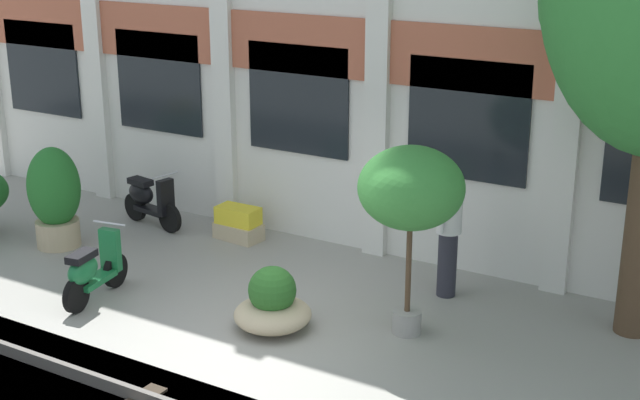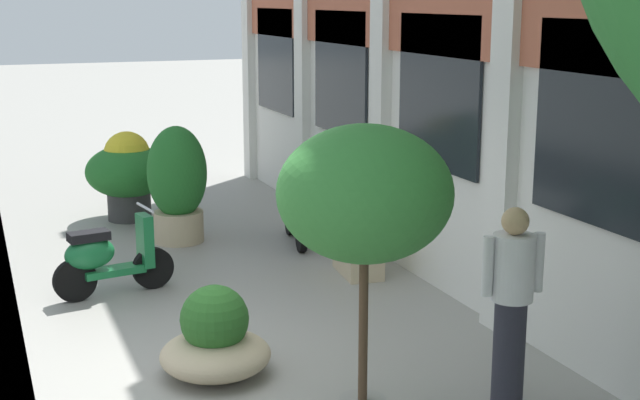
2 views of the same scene
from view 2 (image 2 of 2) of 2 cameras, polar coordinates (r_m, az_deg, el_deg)
The scene contains 9 objects.
ground_plane at distance 8.18m, azimuth -7.45°, elevation -10.88°, with size 80.00×80.00×0.00m, color gray.
potted_plant_stone_basin at distance 12.22m, azimuth -9.11°, elevation 1.10°, with size 0.81×0.81×1.60m.
potted_plant_wide_bowl at distance 8.00m, azimuth -6.73°, elevation -8.96°, with size 0.98×0.98×0.82m.
potted_plant_ribbed_drum at distance 13.61m, azimuth -12.20°, elevation 1.80°, with size 1.25×1.25×1.34m.
potted_plant_square_trough at distance 10.77m, azimuth 2.46°, elevation -3.44°, with size 0.80×0.50×0.54m.
potted_plant_tall_urn at distance 6.41m, azimuth 2.88°, elevation 0.05°, with size 1.28×1.28×2.40m.
scooter_near_curb at distance 12.14m, azimuth -1.65°, elevation -0.68°, with size 1.37×0.54×0.98m.
scooter_second_parked at distance 10.22m, azimuth -13.41°, elevation -3.64°, with size 0.53×1.38×0.98m.
resident_by_doorway at distance 7.32m, azimuth 12.14°, elevation -6.38°, with size 0.34×0.53×1.67m.
Camera 2 is at (7.28, -1.76, 3.27)m, focal length 50.00 mm.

